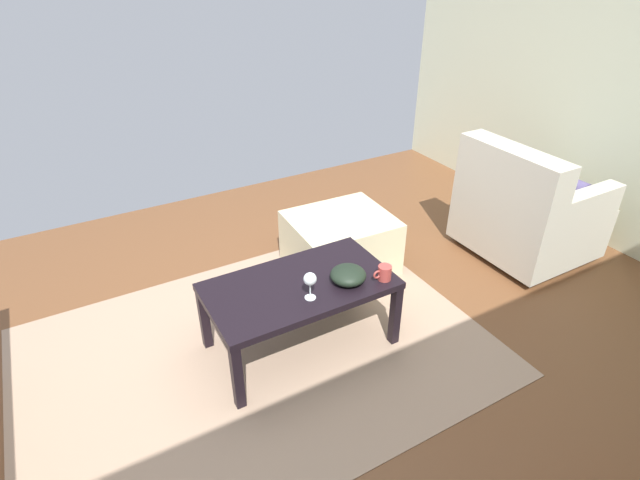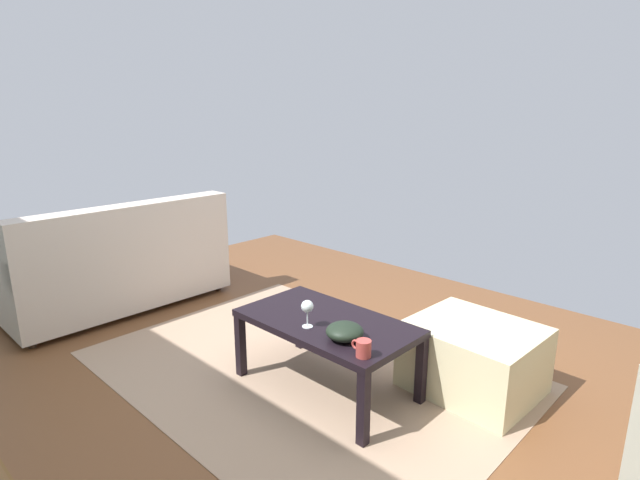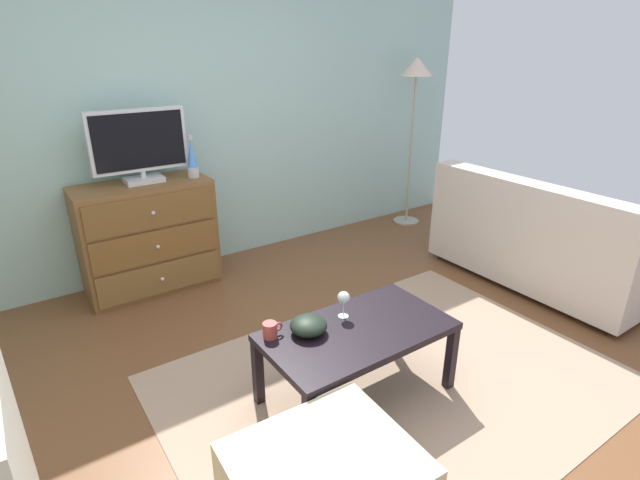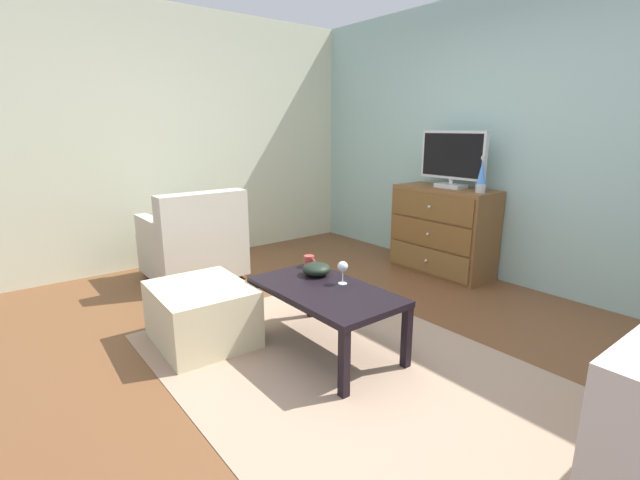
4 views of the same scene
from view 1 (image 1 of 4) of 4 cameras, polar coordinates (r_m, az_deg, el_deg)
name	(u,v)px [view 1 (image 1 of 4)]	position (r m, az deg, el deg)	size (l,w,h in m)	color
ground_plane	(304,365)	(2.93, -1.81, -14.14)	(5.95, 4.78, 0.05)	brown
area_rug	(258,352)	(2.98, -7.15, -12.62)	(2.60, 1.90, 0.01)	tan
coffee_table	(300,291)	(2.77, -2.36, -5.86)	(1.03, 0.57, 0.44)	black
wine_glass	(310,280)	(2.57, -1.14, -4.62)	(0.07, 0.07, 0.16)	silver
mug	(384,273)	(2.77, 7.38, -3.76)	(0.11, 0.08, 0.08)	#AE403A
bowl_decorative	(348,275)	(2.73, 3.26, -4.03)	(0.20, 0.20, 0.09)	black
armchair	(526,211)	(3.96, 22.56, 3.14)	(0.80, 0.83, 0.88)	#332319
ottoman	(340,243)	(3.56, 2.33, -0.32)	(0.70, 0.60, 0.40)	beige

